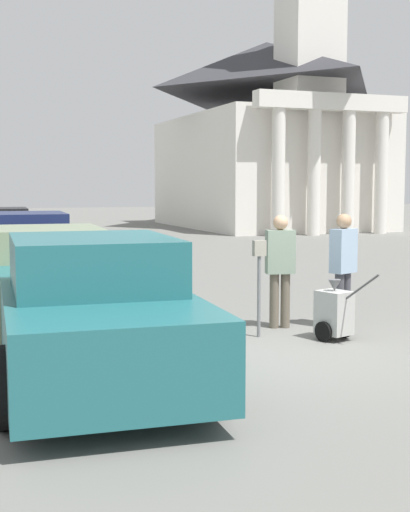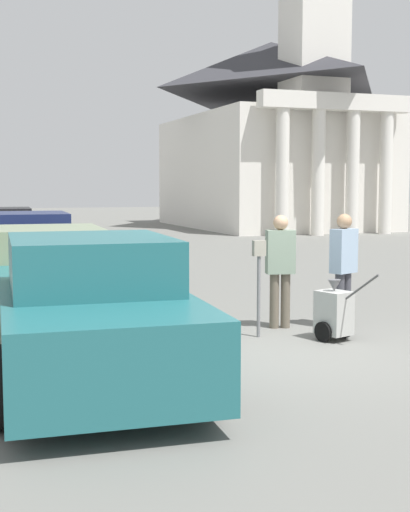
# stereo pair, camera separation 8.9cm
# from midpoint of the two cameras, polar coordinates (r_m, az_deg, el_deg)

# --- Properties ---
(ground_plane) EXTENTS (120.00, 120.00, 0.00)m
(ground_plane) POSITION_cam_midpoint_polar(r_m,az_deg,el_deg) (9.21, 7.14, -7.79)
(ground_plane) COLOR slate
(parked_car_teal) EXTENTS (2.25, 4.95, 1.59)m
(parked_car_teal) POSITION_cam_midpoint_polar(r_m,az_deg,el_deg) (8.00, -8.93, -4.45)
(parked_car_teal) COLOR #23666B
(parked_car_teal) RESTS_ON ground_plane
(parked_car_sage) EXTENTS (2.18, 4.94, 1.49)m
(parked_car_sage) POSITION_cam_midpoint_polar(r_m,az_deg,el_deg) (11.47, -12.23, -1.73)
(parked_car_sage) COLOR gray
(parked_car_sage) RESTS_ON ground_plane
(parked_car_navy) EXTENTS (2.27, 4.88, 1.58)m
(parked_car_navy) POSITION_cam_midpoint_polar(r_m,az_deg,el_deg) (15.11, -14.05, 0.17)
(parked_car_navy) COLOR #19234C
(parked_car_navy) RESTS_ON ground_plane
(parked_car_white) EXTENTS (2.13, 4.83, 1.42)m
(parked_car_white) POSITION_cam_midpoint_polar(r_m,az_deg,el_deg) (18.22, -15.02, 0.88)
(parked_car_white) COLOR silver
(parked_car_white) RESTS_ON ground_plane
(parked_car_black) EXTENTS (2.18, 4.78, 1.48)m
(parked_car_black) POSITION_cam_midpoint_polar(r_m,az_deg,el_deg) (21.77, -15.79, 1.64)
(parked_car_black) COLOR black
(parked_car_black) RESTS_ON ground_plane
(parking_meter) EXTENTS (0.18, 0.09, 1.37)m
(parking_meter) POSITION_cam_midpoint_polar(r_m,az_deg,el_deg) (10.01, 4.59, -1.12)
(parking_meter) COLOR slate
(parking_meter) RESTS_ON ground_plane
(person_worker) EXTENTS (0.46, 0.31, 1.70)m
(person_worker) POSITION_cam_midpoint_polar(r_m,az_deg,el_deg) (10.68, 6.28, -0.65)
(person_worker) COLOR #665B4C
(person_worker) RESTS_ON ground_plane
(person_supervisor) EXTENTS (0.47, 0.37, 1.72)m
(person_supervisor) POSITION_cam_midpoint_polar(r_m,az_deg,el_deg) (10.84, 11.26, -0.56)
(person_supervisor) COLOR #3F3F47
(person_supervisor) RESTS_ON ground_plane
(equipment_cart) EXTENTS (0.53, 1.00, 1.00)m
(equipment_cart) POSITION_cam_midpoint_polar(r_m,az_deg,el_deg) (10.03, 10.53, -4.46)
(equipment_cart) COLOR #B2B2AD
(equipment_cart) RESTS_ON ground_plane
(church) EXTENTS (8.52, 13.14, 23.25)m
(church) POSITION_cam_midpoint_polar(r_m,az_deg,el_deg) (36.58, 5.72, 11.13)
(church) COLOR silver
(church) RESTS_ON ground_plane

